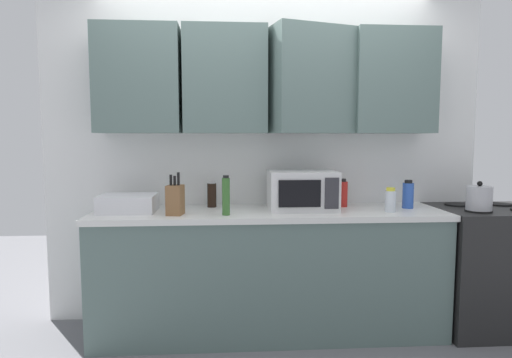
{
  "coord_description": "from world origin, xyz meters",
  "views": [
    {
      "loc": [
        -0.3,
        -3.32,
        1.42
      ],
      "look_at": [
        -0.09,
        -0.25,
        1.12
      ],
      "focal_mm": 30.13,
      "sensor_mm": 36.0,
      "label": 1
    }
  ],
  "objects_px": {
    "microwave": "(302,190)",
    "dish_rack": "(128,203)",
    "bottle_blue_cleaner": "(408,195)",
    "bottle_soy_dark": "(212,195)",
    "knife_block": "(175,199)",
    "kettle": "(479,198)",
    "stove_range": "(486,267)",
    "bottle_clear_tall": "(390,200)",
    "bottle_red_sauce": "(343,194)",
    "bottle_green_oil": "(226,196)"
  },
  "relations": [
    {
      "from": "microwave",
      "to": "dish_rack",
      "type": "distance_m",
      "value": 1.23
    },
    {
      "from": "bottle_blue_cleaner",
      "to": "bottle_soy_dark",
      "type": "xyz_separation_m",
      "value": [
        -1.44,
        0.15,
        -0.0
      ]
    },
    {
      "from": "knife_block",
      "to": "kettle",
      "type": "bearing_deg",
      "value": -0.54
    },
    {
      "from": "knife_block",
      "to": "bottle_soy_dark",
      "type": "bearing_deg",
      "value": 52.95
    },
    {
      "from": "kettle",
      "to": "microwave",
      "type": "bearing_deg",
      "value": 171.98
    },
    {
      "from": "stove_range",
      "to": "kettle",
      "type": "distance_m",
      "value": 0.59
    },
    {
      "from": "bottle_blue_cleaner",
      "to": "knife_block",
      "type": "bearing_deg",
      "value": -174.45
    },
    {
      "from": "dish_rack",
      "to": "bottle_clear_tall",
      "type": "relative_size",
      "value": 2.22
    },
    {
      "from": "bottle_blue_cleaner",
      "to": "bottle_soy_dark",
      "type": "height_order",
      "value": "bottle_blue_cleaner"
    },
    {
      "from": "dish_rack",
      "to": "bottle_red_sauce",
      "type": "distance_m",
      "value": 1.56
    },
    {
      "from": "bottle_blue_cleaner",
      "to": "bottle_red_sauce",
      "type": "xyz_separation_m",
      "value": [
        -0.46,
        0.09,
        0.0
      ]
    },
    {
      "from": "bottle_red_sauce",
      "to": "bottle_clear_tall",
      "type": "relative_size",
      "value": 1.24
    },
    {
      "from": "microwave",
      "to": "stove_range",
      "type": "bearing_deg",
      "value": -1.32
    },
    {
      "from": "stove_range",
      "to": "bottle_green_oil",
      "type": "distance_m",
      "value": 2.03
    },
    {
      "from": "kettle",
      "to": "bottle_green_oil",
      "type": "relative_size",
      "value": 0.76
    },
    {
      "from": "bottle_clear_tall",
      "to": "bottle_green_oil",
      "type": "bearing_deg",
      "value": -177.52
    },
    {
      "from": "microwave",
      "to": "bottle_soy_dark",
      "type": "height_order",
      "value": "microwave"
    },
    {
      "from": "stove_range",
      "to": "bottle_red_sauce",
      "type": "distance_m",
      "value": 1.2
    },
    {
      "from": "kettle",
      "to": "dish_rack",
      "type": "height_order",
      "value": "kettle"
    },
    {
      "from": "kettle",
      "to": "bottle_blue_cleaner",
      "type": "bearing_deg",
      "value": 157.08
    },
    {
      "from": "dish_rack",
      "to": "bottle_red_sauce",
      "type": "bearing_deg",
      "value": 4.29
    },
    {
      "from": "stove_range",
      "to": "dish_rack",
      "type": "relative_size",
      "value": 2.4
    },
    {
      "from": "bottle_blue_cleaner",
      "to": "bottle_green_oil",
      "type": "xyz_separation_m",
      "value": [
        -1.34,
        -0.2,
        0.03
      ]
    },
    {
      "from": "dish_rack",
      "to": "bottle_soy_dark",
      "type": "relative_size",
      "value": 1.94
    },
    {
      "from": "bottle_soy_dark",
      "to": "stove_range",
      "type": "bearing_deg",
      "value": -5.31
    },
    {
      "from": "kettle",
      "to": "bottle_soy_dark",
      "type": "distance_m",
      "value": 1.9
    },
    {
      "from": "stove_range",
      "to": "bottle_red_sauce",
      "type": "bearing_deg",
      "value": 172.64
    },
    {
      "from": "kettle",
      "to": "bottle_red_sauce",
      "type": "distance_m",
      "value": 0.93
    },
    {
      "from": "bottle_red_sauce",
      "to": "bottle_green_oil",
      "type": "bearing_deg",
      "value": -161.55
    },
    {
      "from": "microwave",
      "to": "bottle_red_sauce",
      "type": "xyz_separation_m",
      "value": [
        0.33,
        0.1,
        -0.04
      ]
    },
    {
      "from": "bottle_blue_cleaner",
      "to": "bottle_clear_tall",
      "type": "relative_size",
      "value": 1.22
    },
    {
      "from": "bottle_green_oil",
      "to": "bottle_clear_tall",
      "type": "bearing_deg",
      "value": 2.48
    },
    {
      "from": "kettle",
      "to": "bottle_soy_dark",
      "type": "bearing_deg",
      "value": 170.01
    },
    {
      "from": "knife_block",
      "to": "bottle_clear_tall",
      "type": "height_order",
      "value": "knife_block"
    },
    {
      "from": "microwave",
      "to": "bottle_blue_cleaner",
      "type": "distance_m",
      "value": 0.79
    },
    {
      "from": "bottle_clear_tall",
      "to": "bottle_red_sauce",
      "type": "bearing_deg",
      "value": 137.91
    },
    {
      "from": "knife_block",
      "to": "dish_rack",
      "type": "bearing_deg",
      "value": 157.76
    },
    {
      "from": "kettle",
      "to": "microwave",
      "type": "xyz_separation_m",
      "value": [
        -1.22,
        0.17,
        0.04
      ]
    },
    {
      "from": "bottle_soy_dark",
      "to": "bottle_green_oil",
      "type": "bearing_deg",
      "value": -72.84
    },
    {
      "from": "stove_range",
      "to": "dish_rack",
      "type": "distance_m",
      "value": 2.67
    },
    {
      "from": "bottle_blue_cleaner",
      "to": "bottle_clear_tall",
      "type": "bearing_deg",
      "value": -142.0
    },
    {
      "from": "bottle_green_oil",
      "to": "bottle_soy_dark",
      "type": "xyz_separation_m",
      "value": [
        -0.11,
        0.35,
        -0.04
      ]
    },
    {
      "from": "kettle",
      "to": "bottle_clear_tall",
      "type": "height_order",
      "value": "kettle"
    },
    {
      "from": "dish_rack",
      "to": "bottle_red_sauce",
      "type": "relative_size",
      "value": 1.8
    },
    {
      "from": "knife_block",
      "to": "stove_range",
      "type": "bearing_deg",
      "value": 3.01
    },
    {
      "from": "bottle_blue_cleaner",
      "to": "stove_range",
      "type": "bearing_deg",
      "value": -4.07
    },
    {
      "from": "bottle_blue_cleaner",
      "to": "bottle_green_oil",
      "type": "distance_m",
      "value": 1.35
    },
    {
      "from": "dish_rack",
      "to": "microwave",
      "type": "bearing_deg",
      "value": 0.57
    },
    {
      "from": "knife_block",
      "to": "bottle_clear_tall",
      "type": "bearing_deg",
      "value": 0.55
    },
    {
      "from": "kettle",
      "to": "dish_rack",
      "type": "relative_size",
      "value": 0.54
    }
  ]
}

